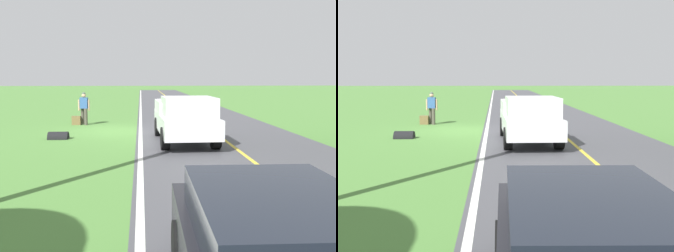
{
  "view_description": "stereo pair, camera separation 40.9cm",
  "coord_description": "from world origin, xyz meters",
  "views": [
    {
      "loc": [
        -1.25,
        18.39,
        2.52
      ],
      "look_at": [
        -1.91,
        8.98,
        1.34
      ],
      "focal_mm": 41.4,
      "sensor_mm": 36.0,
      "label": 1
    },
    {
      "loc": [
        -1.66,
        18.41,
        2.52
      ],
      "look_at": [
        -1.91,
        8.98,
        1.34
      ],
      "focal_mm": 41.4,
      "sensor_mm": 36.0,
      "label": 2
    }
  ],
  "objects": [
    {
      "name": "hitchhiker_walking",
      "position": [
        1.78,
        -2.51,
        0.98
      ],
      "size": [
        0.62,
        0.53,
        1.75
      ],
      "color": "#4C473D",
      "rests_on": "ground"
    },
    {
      "name": "drainage_culvert",
      "position": [
        2.17,
        2.32,
        0.0
      ],
      "size": [
        0.8,
        0.6,
        0.6
      ],
      "primitive_type": "cylinder",
      "rotation": [
        0.0,
        1.57,
        0.0
      ],
      "color": "black",
      "rests_on": "ground"
    },
    {
      "name": "road_surface",
      "position": [
        -4.62,
        0.0,
        0.0
      ],
      "size": [
        7.16,
        120.0,
        0.0
      ],
      "primitive_type": "cube",
      "color": "#47474C",
      "rests_on": "ground"
    },
    {
      "name": "pickup_truck_passing",
      "position": [
        -2.95,
        3.58,
        0.97
      ],
      "size": [
        2.21,
        5.45,
        1.82
      ],
      "color": "silver",
      "rests_on": "ground"
    },
    {
      "name": "lane_edge_line",
      "position": [
        -1.22,
        0.0,
        0.01
      ],
      "size": [
        0.16,
        117.6,
        0.0
      ],
      "primitive_type": "cube",
      "color": "silver",
      "rests_on": "ground"
    },
    {
      "name": "ground_plane",
      "position": [
        0.0,
        0.0,
        0.0
      ],
      "size": [
        200.0,
        200.0,
        0.0
      ],
      "primitive_type": "plane",
      "color": "#4C7F38"
    },
    {
      "name": "suitcase_carried",
      "position": [
        2.21,
        -2.47,
        0.24
      ],
      "size": [
        0.47,
        0.23,
        0.48
      ],
      "primitive_type": "cube",
      "rotation": [
        0.0,
        0.0,
        1.49
      ],
      "color": "brown",
      "rests_on": "ground"
    },
    {
      "name": "lane_centre_line",
      "position": [
        -4.62,
        0.0,
        0.01
      ],
      "size": [
        0.14,
        117.6,
        0.0
      ],
      "primitive_type": "cube",
      "color": "gold",
      "rests_on": "ground"
    }
  ]
}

